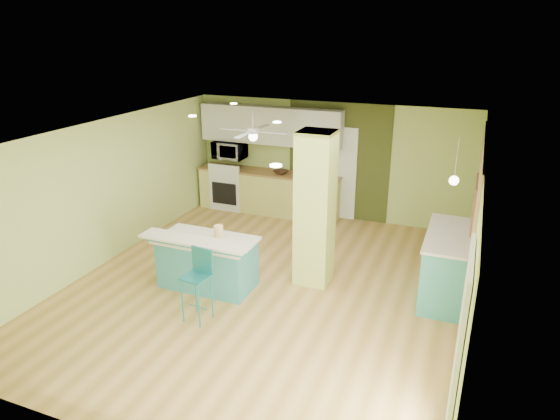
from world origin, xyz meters
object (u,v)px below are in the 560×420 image
object	(u,v)px
side_counter	(447,265)
canister	(219,231)
peninsula	(207,261)
fruit_bowl	(281,172)
bar_stool	(199,273)

from	to	relation	value
side_counter	canister	distance (m)	3.58
peninsula	fruit_bowl	distance (m)	3.53
peninsula	side_counter	world-z (taller)	side_counter
side_counter	bar_stool	bearing A→B (deg)	-148.58
side_counter	fruit_bowl	bearing A→B (deg)	147.15
side_counter	canister	world-z (taller)	side_counter
peninsula	bar_stool	bearing A→B (deg)	-66.09
peninsula	bar_stool	distance (m)	0.97
side_counter	fruit_bowl	xyz separation A→B (m)	(-3.68, 2.38, 0.45)
bar_stool	peninsula	bearing A→B (deg)	122.24
bar_stool	fruit_bowl	distance (m)	4.37
fruit_bowl	peninsula	bearing A→B (deg)	-88.23
peninsula	fruit_bowl	size ratio (longest dim) A/B	5.63
fruit_bowl	canister	xyz separation A→B (m)	(0.26, -3.33, -0.06)
side_counter	peninsula	bearing A→B (deg)	-162.81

